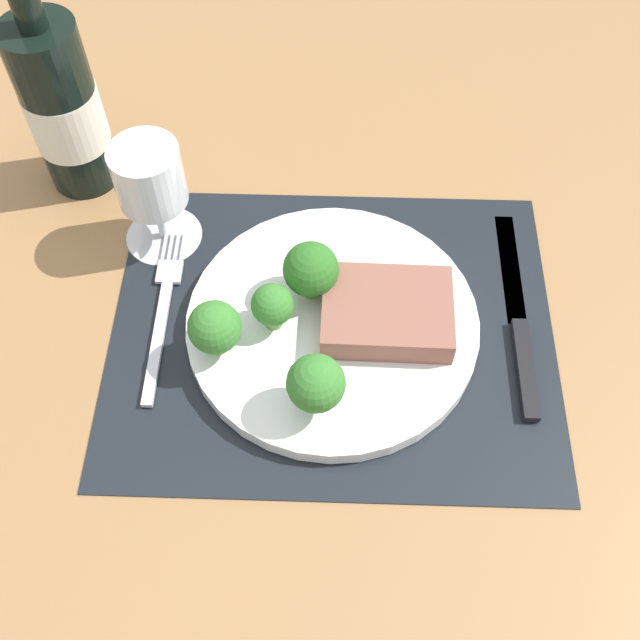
% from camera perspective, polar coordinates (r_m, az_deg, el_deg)
% --- Properties ---
extents(ground_plane, '(1.40, 1.10, 0.03)m').
position_cam_1_polar(ground_plane, '(0.72, 0.54, -1.42)').
color(ground_plane, '#996D42').
extents(placemat, '(0.40, 0.33, 0.00)m').
position_cam_1_polar(placemat, '(0.70, 0.55, -0.71)').
color(placemat, black).
rests_on(placemat, ground_plane).
extents(plate, '(0.26, 0.26, 0.02)m').
position_cam_1_polar(plate, '(0.69, 0.55, -0.29)').
color(plate, white).
rests_on(plate, placemat).
extents(steak, '(0.12, 0.09, 0.03)m').
position_cam_1_polar(steak, '(0.68, 4.61, 0.67)').
color(steak, '#8C5647').
rests_on(steak, plate).
extents(broccoli_center, '(0.04, 0.04, 0.05)m').
position_cam_1_polar(broccoli_center, '(0.66, -3.96, 1.09)').
color(broccoli_center, '#6B994C').
rests_on(broccoli_center, plate).
extents(broccoli_back_left, '(0.05, 0.05, 0.06)m').
position_cam_1_polar(broccoli_back_left, '(0.61, -0.75, -4.77)').
color(broccoli_back_left, '#5B8942').
rests_on(broccoli_back_left, plate).
extents(broccoli_near_fork, '(0.05, 0.05, 0.06)m').
position_cam_1_polar(broccoli_near_fork, '(0.67, -1.08, 3.77)').
color(broccoli_near_fork, '#6B994C').
rests_on(broccoli_near_fork, plate).
extents(broccoli_near_steak, '(0.05, 0.05, 0.06)m').
position_cam_1_polar(broccoli_near_steak, '(0.65, -8.25, -0.57)').
color(broccoli_near_steak, '#6B994C').
rests_on(broccoli_near_steak, plate).
extents(fork, '(0.02, 0.19, 0.01)m').
position_cam_1_polar(fork, '(0.72, -11.97, 0.74)').
color(fork, silver).
rests_on(fork, placemat).
extents(knife, '(0.02, 0.23, 0.01)m').
position_cam_1_polar(knife, '(0.72, 14.27, -0.49)').
color(knife, black).
rests_on(knife, placemat).
extents(wine_bottle, '(0.07, 0.07, 0.27)m').
position_cam_1_polar(wine_bottle, '(0.80, -18.98, 14.91)').
color(wine_bottle, black).
rests_on(wine_bottle, ground_plane).
extents(wine_glass, '(0.08, 0.08, 0.12)m').
position_cam_1_polar(wine_glass, '(0.73, -12.88, 9.91)').
color(wine_glass, silver).
rests_on(wine_glass, ground_plane).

